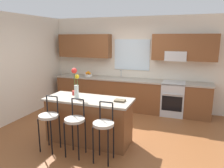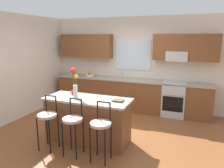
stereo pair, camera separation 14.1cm
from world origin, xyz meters
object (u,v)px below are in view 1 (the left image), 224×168
bar_stool_far (104,127)px  flower_vase (76,83)px  bar_stool_middle (75,122)px  fruit_bowl_oranges (88,74)px  kitchen_island (89,120)px  oven_range (173,99)px  mug_ceramic (74,93)px  cookbook (120,101)px  bar_stool_near (49,118)px

bar_stool_far → flower_vase: flower_vase is taller
bar_stool_middle → fruit_bowl_oranges: size_ratio=4.34×
bar_stool_far → flower_vase: (-0.80, 0.52, 0.60)m
kitchen_island → bar_stool_middle: size_ratio=1.68×
bar_stool_middle → bar_stool_far: 0.55m
oven_range → bar_stool_far: bearing=-108.6°
oven_range → mug_ceramic: 2.85m
kitchen_island → flower_vase: flower_vase is taller
bar_stool_far → cookbook: 0.67m
cookbook → oven_range: bearing=69.0°
kitchen_island → bar_stool_middle: bearing=-90.0°
flower_vase → fruit_bowl_oranges: flower_vase is taller
kitchen_island → bar_stool_far: 0.81m
bar_stool_middle → flower_vase: (-0.25, 0.52, 0.60)m
bar_stool_middle → kitchen_island: bearing=90.0°
oven_range → flower_vase: size_ratio=1.52×
oven_range → fruit_bowl_oranges: size_ratio=3.83×
bar_stool_near → flower_vase: bearing=60.3°
flower_vase → oven_range: bearing=52.3°
kitchen_island → mug_ceramic: 0.66m
mug_ceramic → bar_stool_middle: bearing=-60.0°
bar_stool_middle → bar_stool_far: bearing=0.0°
fruit_bowl_oranges → cookbook: bearing=-51.7°
cookbook → bar_stool_far: bearing=-99.4°
kitchen_island → cookbook: cookbook is taller
oven_range → bar_stool_middle: bearing=-118.2°
bar_stool_far → flower_vase: size_ratio=1.72×
kitchen_island → bar_stool_middle: 0.59m
flower_vase → cookbook: size_ratio=3.02×
flower_vase → fruit_bowl_oranges: size_ratio=2.52×
oven_range → bar_stool_far: size_ratio=0.88×
flower_vase → kitchen_island: bearing=8.6°
bar_stool_near → cookbook: bearing=26.3°
kitchen_island → cookbook: size_ratio=8.77×
bar_stool_far → flower_vase: bearing=146.8°
bar_stool_middle → fruit_bowl_oranges: 3.03m
mug_ceramic → kitchen_island: bearing=-19.5°
bar_stool_middle → bar_stool_far: same height
fruit_bowl_oranges → kitchen_island: bearing=-64.0°
mug_ceramic → bar_stool_near: bearing=-101.4°
oven_range → fruit_bowl_oranges: (-2.58, 0.03, 0.52)m
flower_vase → mug_ceramic: 0.36m
bar_stool_middle → mug_ceramic: bar_stool_middle is taller
bar_stool_near → fruit_bowl_oranges: bearing=101.0°
bar_stool_near → bar_stool_far: size_ratio=1.00×
kitchen_island → mug_ceramic: (-0.41, 0.14, 0.50)m
mug_ceramic → fruit_bowl_oranges: 2.20m
kitchen_island → bar_stool_middle: (0.00, -0.56, 0.17)m
oven_range → bar_stool_far: 2.93m
bar_stool_middle → flower_vase: bearing=115.5°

